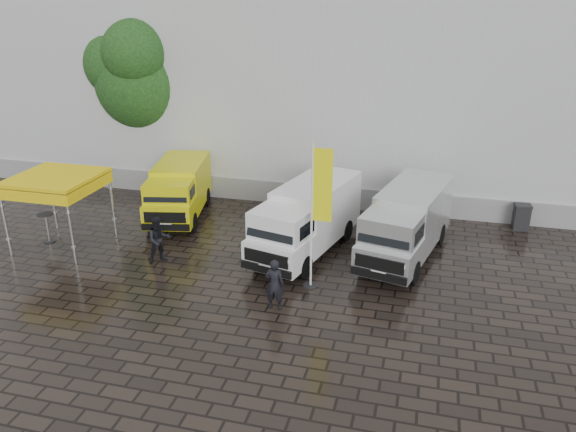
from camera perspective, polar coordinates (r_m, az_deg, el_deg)
name	(u,v)px	position (r m, az deg, el deg)	size (l,w,h in m)	color
ground	(305,293)	(18.30, 1.75, -7.88)	(120.00, 120.00, 0.00)	black
exhibition_hall	(411,54)	(31.71, 12.34, 15.77)	(44.00, 16.00, 12.00)	silver
hall_plinth	(390,202)	(25.03, 10.35, 1.42)	(44.00, 0.15, 1.00)	gray
van_yellow	(179,192)	(24.36, -11.02, 2.43)	(1.92, 4.99, 2.30)	#D6D40B
van_white	(306,221)	(20.58, 1.89, -0.49)	(1.94, 5.81, 2.52)	white
van_silver	(406,225)	(20.64, 11.94, -0.93)	(1.93, 5.78, 2.50)	silver
canopy_tent	(55,181)	(22.39, -22.60, 3.30)	(2.92, 2.92, 2.79)	silver
flagpole	(318,209)	(17.58, 3.02, 0.68)	(0.88, 0.50, 4.91)	black
tree	(143,75)	(28.66, -14.50, 13.67)	(4.64, 4.64, 8.32)	black
cocktail_table	(47,228)	(23.62, -23.25, -1.10)	(0.60, 0.60, 1.16)	black
wheelie_bin	(521,217)	(24.82, 22.63, -0.06)	(0.64, 0.64, 1.06)	black
person_front	(275,284)	(17.10, -1.37, -6.97)	(0.60, 0.40, 1.66)	black
person_tent	(159,240)	(20.50, -12.98, -2.36)	(0.84, 0.65, 1.73)	black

